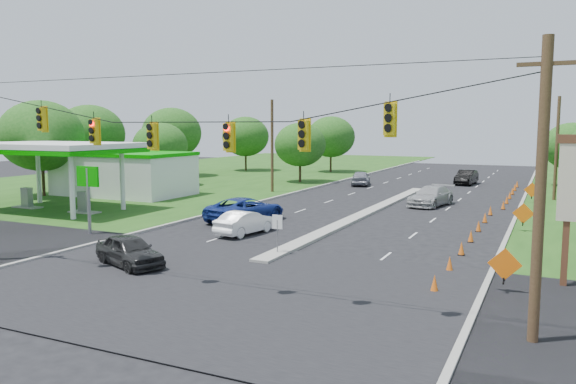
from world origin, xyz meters
The scene contains 41 objects.
ground centered at (0.00, 0.00, 0.00)m, with size 160.00×160.00×0.00m, color black.
grass_left centered at (-30.00, 20.00, 0.00)m, with size 40.00×160.00×0.06m, color #1E4714.
cross_street centered at (0.00, 0.00, 0.00)m, with size 160.00×14.00×0.02m, color black.
curb_left centered at (-10.10, 30.00, 0.00)m, with size 0.25×110.00×0.16m, color gray.
curb_right centered at (10.10, 30.00, 0.00)m, with size 0.25×110.00×0.16m, color gray.
median centered at (0.00, 21.00, 0.00)m, with size 1.00×34.00×0.18m, color gray.
median_sign centered at (0.00, 6.00, 1.46)m, with size 0.55×0.06×2.05m.
signal_span centered at (-0.05, -1.00, 4.97)m, with size 25.60×0.32×9.00m.
utility_pole_far_left centered at (-12.50, 30.00, 4.50)m, with size 0.28×0.28×9.00m, color #422D1C.
utility_pole_far_right centered at (12.50, 35.00, 4.50)m, with size 0.28×0.28×9.00m, color #422D1C.
gas_station centered at (-23.64, 20.24, 2.58)m, with size 18.40×19.70×5.20m.
cone_0 centered at (8.34, 3.00, 0.35)m, with size 0.32×0.32×0.70m, color orange.
cone_1 centered at (8.34, 6.50, 0.35)m, with size 0.32×0.32×0.70m, color orange.
cone_2 centered at (8.34, 10.00, 0.35)m, with size 0.32×0.32×0.70m, color orange.
cone_3 centered at (8.34, 13.50, 0.35)m, with size 0.32×0.32×0.70m, color orange.
cone_4 centered at (8.34, 17.00, 0.35)m, with size 0.32×0.32×0.70m, color orange.
cone_5 centered at (8.34, 20.50, 0.35)m, with size 0.32×0.32×0.70m, color orange.
cone_6 centered at (8.34, 24.00, 0.35)m, with size 0.32×0.32×0.70m, color orange.
cone_7 centered at (8.94, 27.50, 0.35)m, with size 0.32×0.32×0.70m, color orange.
cone_8 centered at (8.94, 31.00, 0.35)m, with size 0.32×0.32×0.70m, color orange.
cone_9 centered at (8.94, 34.50, 0.35)m, with size 0.32×0.32×0.70m, color orange.
cone_10 centered at (8.94, 38.00, 0.35)m, with size 0.32×0.32×0.70m, color orange.
cone_11 centered at (8.94, 41.50, 0.35)m, with size 0.32×0.32×0.70m, color orange.
cone_12 centered at (8.94, 45.00, 0.35)m, with size 0.32×0.32×0.70m, color orange.
work_sign_0 centered at (10.80, 4.00, 1.09)m, with size 1.27×0.58×1.37m.
work_sign_1 centered at (10.80, 18.00, 1.09)m, with size 1.27×0.58×1.37m.
work_sign_2 centered at (10.80, 32.00, 1.09)m, with size 1.27×0.58×1.37m.
tree_1 centered at (-30.00, 18.00, 5.58)m, with size 7.56×7.56×8.82m.
tree_2 centered at (-26.00, 30.00, 4.34)m, with size 5.88×5.88×6.86m.
tree_3 centered at (-32.00, 40.00, 5.58)m, with size 7.56×7.56×8.82m.
tree_4 centered at (-28.00, 52.00, 4.96)m, with size 6.72×6.72×7.84m.
tree_5 centered at (-14.00, 40.00, 4.34)m, with size 5.88×5.88×6.86m.
tree_6 centered at (-16.00, 55.00, 4.96)m, with size 6.72×6.72×7.84m.
tree_12 centered at (14.00, 48.00, 4.34)m, with size 5.88×5.88×6.86m.
tree_14 centered at (-34.00, 28.00, 5.58)m, with size 7.56×7.56×8.82m.
black_sedan centered at (-5.20, 1.10, 0.73)m, with size 1.72×4.28×1.46m, color #262626.
white_sedan centered at (-4.23, 10.18, 0.71)m, with size 1.50×4.30×1.42m, color white.
blue_pickup centered at (-6.43, 14.08, 0.83)m, with size 2.76×5.98×1.66m, color navy.
silver_car_far centered at (3.44, 27.09, 0.80)m, with size 2.25×5.53×1.60m, color #A4A4A4.
silver_car_oncoming centered at (-6.69, 39.96, 0.80)m, with size 1.89×4.69×1.60m, color gray.
dark_car_receding centered at (3.65, 45.83, 0.81)m, with size 1.71×4.90×1.61m, color black.
Camera 1 is at (12.30, -18.70, 6.45)m, focal length 35.00 mm.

